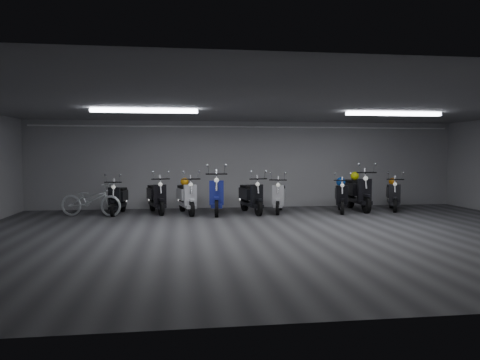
{
  "coord_description": "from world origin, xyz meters",
  "views": [
    {
      "loc": [
        -2.21,
        -9.46,
        1.78
      ],
      "look_at": [
        -0.61,
        2.5,
        1.05
      ],
      "focal_mm": 33.53,
      "sensor_mm": 36.0,
      "label": 1
    }
  ],
  "objects": [
    {
      "name": "floor",
      "position": [
        0.0,
        0.0,
        -0.01
      ],
      "size": [
        14.0,
        10.0,
        0.01
      ],
      "primitive_type": "cube",
      "color": "#37373A",
      "rests_on": "ground"
    },
    {
      "name": "bicycle",
      "position": [
        -4.71,
        3.49,
        0.57
      ],
      "size": [
        1.86,
        1.05,
        1.14
      ],
      "primitive_type": "imported",
      "rotation": [
        0.0,
        0.0,
        1.31
      ],
      "color": "silver",
      "rests_on": "floor"
    },
    {
      "name": "helmet_1",
      "position": [
        -2.08,
        3.84,
        0.93
      ],
      "size": [
        0.24,
        0.24,
        0.24
      ],
      "primitive_type": "sphere",
      "color": "orange",
      "rests_on": "scooter_2"
    },
    {
      "name": "ceiling",
      "position": [
        0.0,
        0.0,
        2.8
      ],
      "size": [
        14.0,
        10.0,
        0.01
      ],
      "primitive_type": "cube",
      "color": "slate",
      "rests_on": "ground"
    },
    {
      "name": "front_wall",
      "position": [
        0.0,
        -5.0,
        1.4
      ],
      "size": [
        14.0,
        0.01,
        2.8
      ],
      "primitive_type": "cube",
      "color": "#959597",
      "rests_on": "ground"
    },
    {
      "name": "conduit",
      "position": [
        0.0,
        4.92,
        2.62
      ],
      "size": [
        13.6,
        0.05,
        0.05
      ],
      "primitive_type": "cylinder",
      "rotation": [
        0.0,
        1.57,
        0.0
      ],
      "color": "white",
      "rests_on": "back_wall"
    },
    {
      "name": "helmet_0",
      "position": [
        3.22,
        3.97,
        1.06
      ],
      "size": [
        0.27,
        0.27,
        0.27
      ],
      "primitive_type": "sphere",
      "color": "#E4ED0D",
      "rests_on": "scooter_8"
    },
    {
      "name": "scooter_0",
      "position": [
        -4.01,
        3.82,
        0.6
      ],
      "size": [
        0.73,
        1.67,
        1.2
      ],
      "primitive_type": null,
      "rotation": [
        0.0,
        0.0,
        -0.12
      ],
      "color": "black",
      "rests_on": "floor"
    },
    {
      "name": "scooter_1",
      "position": [
        -2.91,
        3.85,
        0.65
      ],
      "size": [
        1.03,
        1.84,
        1.3
      ],
      "primitive_type": null,
      "rotation": [
        0.0,
        0.0,
        0.27
      ],
      "color": "black",
      "rests_on": "floor"
    },
    {
      "name": "scooter_9",
      "position": [
        4.33,
        3.6,
        0.62
      ],
      "size": [
        1.11,
        1.75,
        1.23
      ],
      "primitive_type": null,
      "rotation": [
        0.0,
        0.0,
        -0.36
      ],
      "color": "black",
      "rests_on": "floor"
    },
    {
      "name": "scooter_5",
      "position": [
        -0.15,
        3.48,
        0.65
      ],
      "size": [
        0.93,
        1.83,
        1.3
      ],
      "primitive_type": null,
      "rotation": [
        0.0,
        0.0,
        0.2
      ],
      "color": "black",
      "rests_on": "floor"
    },
    {
      "name": "back_wall",
      "position": [
        0.0,
        5.0,
        1.4
      ],
      "size": [
        14.0,
        0.01,
        2.8
      ],
      "primitive_type": "cube",
      "color": "#959597",
      "rests_on": "ground"
    },
    {
      "name": "scooter_4",
      "position": [
        -1.17,
        3.5,
        0.74
      ],
      "size": [
        0.81,
        2.04,
        1.49
      ],
      "primitive_type": null,
      "rotation": [
        0.0,
        0.0,
        -0.07
      ],
      "color": "navy",
      "rests_on": "floor"
    },
    {
      "name": "scooter_2",
      "position": [
        -2.03,
        3.6,
        0.65
      ],
      "size": [
        0.95,
        1.84,
        1.31
      ],
      "primitive_type": null,
      "rotation": [
        0.0,
        0.0,
        0.22
      ],
      "color": "silver",
      "rests_on": "floor"
    },
    {
      "name": "fluor_strip_left",
      "position": [
        -3.0,
        1.0,
        2.74
      ],
      "size": [
        2.4,
        0.18,
        0.08
      ],
      "primitive_type": "cube",
      "color": "white",
      "rests_on": "ceiling"
    },
    {
      "name": "scooter_6",
      "position": [
        0.71,
        3.57,
        0.62
      ],
      "size": [
        1.02,
        1.77,
        1.25
      ],
      "primitive_type": null,
      "rotation": [
        0.0,
        0.0,
        -0.29
      ],
      "color": "silver",
      "rests_on": "floor"
    },
    {
      "name": "helmet_2",
      "position": [
        4.41,
        3.82,
        0.88
      ],
      "size": [
        0.24,
        0.24,
        0.24
      ],
      "primitive_type": "sphere",
      "color": "#C56B0B",
      "rests_on": "scooter_9"
    },
    {
      "name": "helmet_3",
      "position": [
        2.64,
        3.61,
        0.9
      ],
      "size": [
        0.28,
        0.28,
        0.28
      ],
      "primitive_type": "sphere",
      "color": "navy",
      "rests_on": "scooter_7"
    },
    {
      "name": "fluor_strip_right",
      "position": [
        3.0,
        1.0,
        2.74
      ],
      "size": [
        2.4,
        0.18,
        0.08
      ],
      "primitive_type": "cube",
      "color": "white",
      "rests_on": "ceiling"
    },
    {
      "name": "scooter_8",
      "position": [
        3.22,
        3.69,
        0.75
      ],
      "size": [
        0.7,
        2.02,
        1.5
      ],
      "primitive_type": null,
      "rotation": [
        0.0,
        0.0,
        -0.01
      ],
      "color": "black",
      "rests_on": "floor"
    },
    {
      "name": "scooter_7",
      "position": [
        2.57,
        3.39,
        0.61
      ],
      "size": [
        1.01,
        1.74,
        1.23
      ],
      "primitive_type": null,
      "rotation": [
        0.0,
        0.0,
        -0.3
      ],
      "color": "black",
      "rests_on": "floor"
    }
  ]
}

